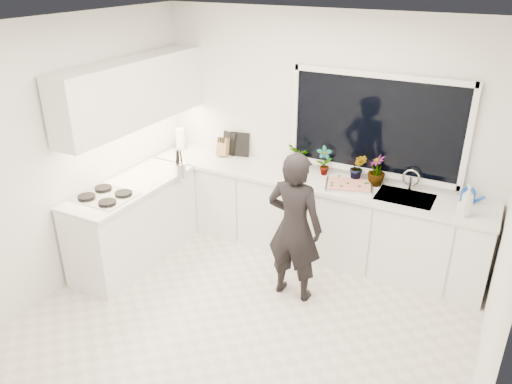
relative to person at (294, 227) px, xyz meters
The scene contains 25 objects.
floor 0.99m from the person, 109.56° to the right, with size 4.00×3.50×0.02m, color beige.
wall_back 1.34m from the person, 99.42° to the left, with size 4.00×0.02×2.70m, color white.
wall_left 2.35m from the person, 165.77° to the right, with size 0.02×3.50×2.70m, color white.
wall_right 1.98m from the person, 17.19° to the right, with size 0.02×3.50×2.70m, color white.
ceiling 2.02m from the person, 109.56° to the right, with size 4.00×3.50×0.02m, color white.
window 1.45m from the person, 71.00° to the left, with size 1.80×0.02×1.00m, color black.
base_cabinets_back 0.97m from the person, 102.61° to the left, with size 3.92×0.58×0.88m, color white.
base_cabinets_left 1.91m from the person, behind, with size 0.58×1.60×0.88m, color white.
countertop_back 0.91m from the person, 102.75° to the left, with size 3.94×0.62×0.04m, color silver.
countertop_left 1.88m from the person, behind, with size 0.62×1.60×0.04m, color silver.
upper_cabinets 2.26m from the person, behind, with size 0.34×2.10×0.70m, color white.
sink 1.23m from the person, 46.28° to the left, with size 0.58×0.42×0.14m, color silver.
faucet 1.41m from the person, 52.01° to the left, with size 0.03×0.03×0.22m, color silver.
stovetop 1.98m from the person, 163.48° to the right, with size 0.56×0.48×0.03m, color black.
person is the anchor object (origin of this frame).
pizza_tray 0.91m from the person, 73.47° to the left, with size 0.50×0.37×0.03m, color #BABABE.
pizza 0.91m from the person, 73.47° to the left, with size 0.45×0.32×0.01m, color #AB161F.
watering_can 1.79m from the person, 36.29° to the left, with size 0.14×0.14×0.13m, color #1346B5.
paper_towel_roll 2.29m from the person, 154.22° to the left, with size 0.11×0.11×0.26m, color white.
knife_block 1.78m from the person, 144.30° to the left, with size 0.13×0.10×0.22m, color #977146.
utensil_crock 1.55m from the person, behind, with size 0.13×0.13×0.16m, color #B5B4B9.
picture_frame_large 1.82m from the person, 141.19° to the left, with size 0.22×0.02×0.28m, color black.
picture_frame_small 1.71m from the person, 137.94° to the left, with size 0.25×0.02×0.30m, color black.
herb_plants 1.09m from the person, 90.90° to the left, with size 1.21×0.34×0.34m.
soap_bottles 1.64m from the person, 27.17° to the left, with size 0.16×0.16×0.31m.
Camera 1 is at (1.86, -3.38, 3.14)m, focal length 35.00 mm.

